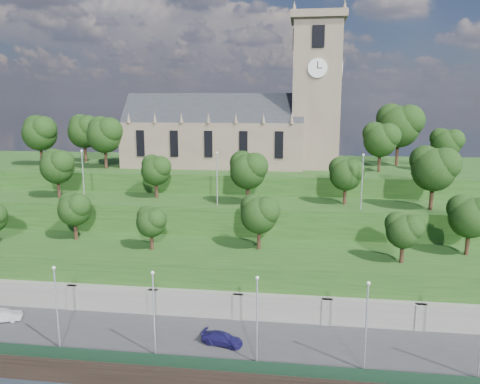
# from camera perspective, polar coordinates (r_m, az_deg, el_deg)

# --- Properties ---
(promenade) EXTENTS (160.00, 12.00, 2.00)m
(promenade) POSITION_cam_1_polar(r_m,az_deg,el_deg) (52.32, -6.80, -18.28)
(promenade) COLOR #2D2D30
(promenade) RESTS_ON ground
(quay_wall) EXTENTS (160.00, 0.50, 2.20)m
(quay_wall) POSITION_cam_1_polar(r_m,az_deg,el_deg) (47.26, -8.74, -21.65)
(quay_wall) COLOR black
(quay_wall) RESTS_ON ground
(fence) EXTENTS (160.00, 0.10, 1.20)m
(fence) POSITION_cam_1_polar(r_m,az_deg,el_deg) (47.01, -8.56, -19.69)
(fence) COLOR #163320
(fence) RESTS_ON promenade
(retaining_wall) EXTENTS (160.00, 2.10, 5.00)m
(retaining_wall) POSITION_cam_1_polar(r_m,az_deg,el_deg) (56.80, -5.30, -14.09)
(retaining_wall) COLOR slate
(retaining_wall) RESTS_ON ground
(embankment_lower) EXTENTS (160.00, 12.00, 8.00)m
(embankment_lower) POSITION_cam_1_polar(r_m,az_deg,el_deg) (61.63, -4.06, -10.50)
(embankment_lower) COLOR #1D4115
(embankment_lower) RESTS_ON ground
(embankment_upper) EXTENTS (160.00, 10.00, 12.00)m
(embankment_upper) POSITION_cam_1_polar(r_m,az_deg,el_deg) (71.21, -2.30, -5.82)
(embankment_upper) COLOR #1D4115
(embankment_upper) RESTS_ON ground
(hilltop) EXTENTS (160.00, 32.00, 15.00)m
(hilltop) POSITION_cam_1_polar(r_m,az_deg,el_deg) (90.97, -0.05, -1.16)
(hilltop) COLOR #1D4115
(hilltop) RESTS_ON ground
(church) EXTENTS (38.60, 12.35, 27.60)m
(church) POSITION_cam_1_polar(r_m,az_deg,el_deg) (84.99, 0.12, 8.21)
(church) COLOR brown
(church) RESTS_ON hilltop
(trees_lower) EXTENTS (65.04, 8.47, 7.41)m
(trees_lower) POSITION_cam_1_polar(r_m,az_deg,el_deg) (58.71, 0.81, -2.86)
(trees_lower) COLOR black
(trees_lower) RESTS_ON embankment_lower
(trees_upper) EXTENTS (60.55, 8.16, 8.76)m
(trees_upper) POSITION_cam_1_polar(r_m,az_deg,el_deg) (66.95, 2.82, 2.97)
(trees_upper) COLOR black
(trees_upper) RESTS_ON embankment_upper
(trees_hilltop) EXTENTS (77.54, 16.83, 11.30)m
(trees_hilltop) POSITION_cam_1_polar(r_m,az_deg,el_deg) (84.42, -0.27, 7.51)
(trees_hilltop) COLOR black
(trees_hilltop) RESTS_ON hilltop
(lamp_posts_promenade) EXTENTS (60.36, 0.36, 8.68)m
(lamp_posts_promenade) POSITION_cam_1_polar(r_m,az_deg,el_deg) (47.16, -10.46, -13.68)
(lamp_posts_promenade) COLOR #B2B2B7
(lamp_posts_promenade) RESTS_ON promenade
(lamp_posts_upper) EXTENTS (40.36, 0.36, 7.68)m
(lamp_posts_upper) POSITION_cam_1_polar(r_m,az_deg,el_deg) (66.03, -2.81, 2.15)
(lamp_posts_upper) COLOR #B2B2B7
(lamp_posts_upper) RESTS_ON embankment_upper
(car_middle) EXTENTS (4.35, 2.85, 1.36)m
(car_middle) POSITION_cam_1_polar(r_m,az_deg,el_deg) (60.99, -26.99, -13.29)
(car_middle) COLOR #9A999D
(car_middle) RESTS_ON promenade
(car_right) EXTENTS (4.59, 2.69, 1.25)m
(car_right) POSITION_cam_1_polar(r_m,az_deg,el_deg) (50.19, -2.18, -17.43)
(car_right) COLOR #1A154C
(car_right) RESTS_ON promenade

